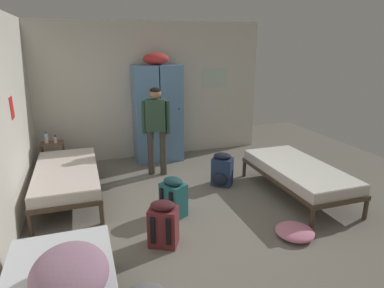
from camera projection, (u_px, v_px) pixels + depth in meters
name	position (u px, v px, depth m)	size (l,w,h in m)	color
ground_plane	(198.00, 217.00, 4.50)	(8.75, 8.75, 0.00)	slate
room_backdrop	(91.00, 109.00, 4.87)	(4.53, 5.53, 2.64)	beige
locker_bank	(158.00, 112.00, 6.45)	(0.90, 0.55, 2.07)	#5B84B2
shelf_unit	(53.00, 155.00, 5.90)	(0.38, 0.30, 0.57)	brown
bed_left_rear	(67.00, 175.00, 4.92)	(0.90, 1.90, 0.49)	#473828
bed_right	(298.00, 172.00, 5.04)	(0.90, 1.90, 0.49)	#473828
bedding_heap	(70.00, 273.00, 2.43)	(0.56, 0.70, 0.31)	gray
person_traveler	(156.00, 123.00, 5.69)	(0.46, 0.30, 1.54)	#3D3833
water_bottle	(46.00, 138.00, 5.80)	(0.07, 0.07, 0.20)	white
lotion_bottle	(55.00, 140.00, 5.80)	(0.06, 0.06, 0.14)	beige
backpack_maroon	(164.00, 224.00, 3.83)	(0.40, 0.41, 0.55)	maroon
backpack_teal	(174.00, 197.00, 4.48)	(0.41, 0.40, 0.55)	#23666B
backpack_navy	(222.00, 170.00, 5.43)	(0.41, 0.42, 0.55)	navy
clothes_pile_pink	(295.00, 232.00, 4.04)	(0.46, 0.47, 0.12)	pink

